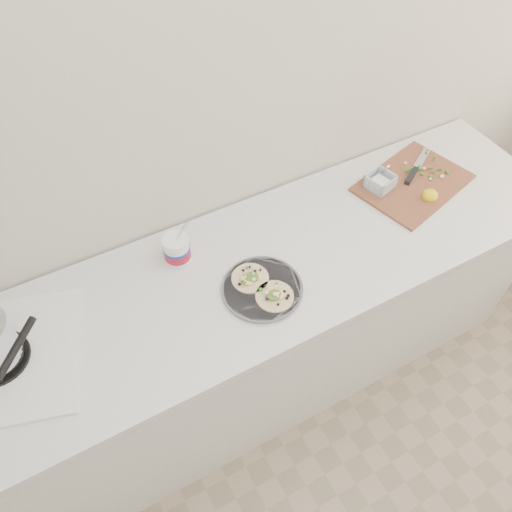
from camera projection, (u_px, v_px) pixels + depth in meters
name	position (u px, v px, depth m)	size (l,w,h in m)	color
counter	(265.00, 325.00, 2.15)	(2.44, 0.66, 0.90)	silver
taco_plate	(262.00, 287.00, 1.70)	(0.28, 0.28, 0.04)	#545259
tub	(177.00, 248.00, 1.75)	(0.10, 0.10, 0.22)	white
cutboard	(410.00, 180.00, 2.04)	(0.52, 0.42, 0.07)	brown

